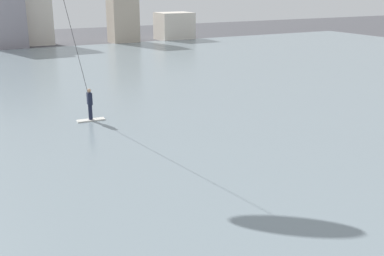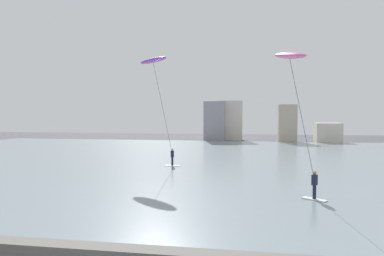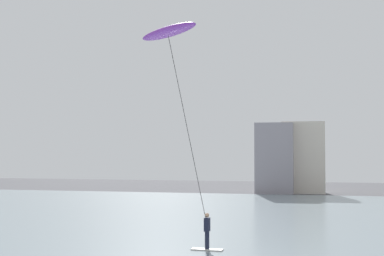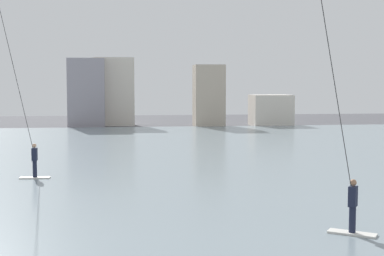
# 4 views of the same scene
# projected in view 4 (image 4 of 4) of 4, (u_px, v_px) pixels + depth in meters

# --- Properties ---
(water_bay) EXTENTS (84.00, 52.00, 0.10)m
(water_bay) POSITION_uv_depth(u_px,v_px,m) (110.00, 163.00, 31.57)
(water_bay) COLOR gray
(water_bay) RESTS_ON ground
(far_shore_buildings) EXTENTS (23.85, 4.77, 7.36)m
(far_shore_buildings) POSITION_uv_depth(u_px,v_px,m) (166.00, 97.00, 59.68)
(far_shore_buildings) COLOR gray
(far_shore_buildings) RESTS_ON ground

